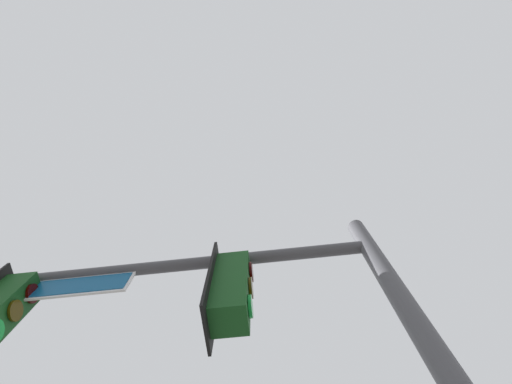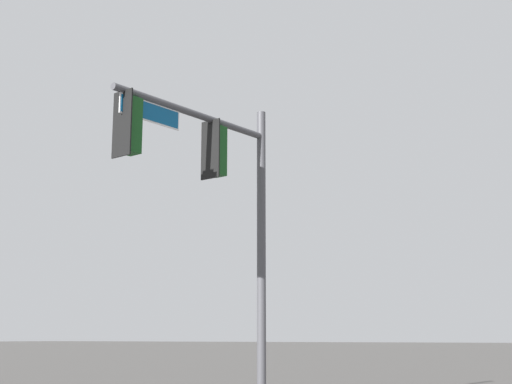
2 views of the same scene
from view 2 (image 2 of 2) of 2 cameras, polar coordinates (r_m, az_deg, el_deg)
signal_pole_near at (r=15.31m, az=-3.47°, el=0.67°), size 4.51×1.16×6.85m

